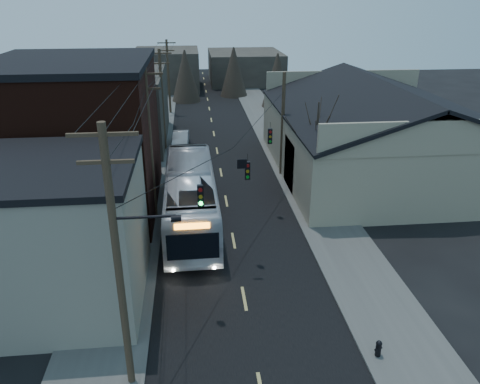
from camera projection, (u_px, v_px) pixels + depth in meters
name	position (u px, v px, depth m)	size (l,w,h in m)	color
road_surface	(218.00, 157.00, 43.57)	(9.00, 110.00, 0.02)	black
sidewalk_left	(148.00, 159.00, 42.94)	(4.00, 110.00, 0.12)	#474744
sidewalk_right	(287.00, 155.00, 44.16)	(4.00, 110.00, 0.12)	#474744
building_clapboard	(54.00, 236.00, 22.14)	(8.00, 8.00, 7.00)	gray
building_brick	(78.00, 140.00, 31.52)	(10.00, 12.00, 10.00)	black
building_left_far	(119.00, 108.00, 46.80)	(9.00, 14.00, 7.00)	#2E2925
warehouse	(376.00, 141.00, 39.16)	(16.16, 20.60, 7.73)	gray
building_far_left	(167.00, 69.00, 73.86)	(10.00, 12.00, 6.00)	#2E2925
building_far_right	(245.00, 67.00, 79.85)	(12.00, 14.00, 5.00)	#2E2925
bare_tree	(316.00, 152.00, 33.62)	(0.40, 0.40, 7.20)	black
utility_lines	(181.00, 122.00, 35.98)	(11.24, 45.28, 10.50)	#382B1E
bus	(191.00, 197.00, 30.49)	(3.17, 13.56, 3.78)	silver
parked_car	(181.00, 139.00, 46.50)	(1.52, 4.36, 1.44)	#9C9EA3
fire_hydrant	(379.00, 348.00, 19.45)	(0.37, 0.26, 0.76)	black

